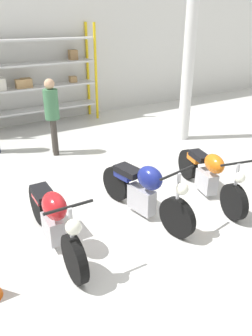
{
  "coord_description": "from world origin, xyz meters",
  "views": [
    {
      "loc": [
        -2.5,
        -3.64,
        2.91
      ],
      "look_at": [
        0.0,
        0.4,
        0.7
      ],
      "focal_mm": 35.0,
      "sensor_mm": 36.0,
      "label": 1
    }
  ],
  "objects_px": {
    "motorcycle_red": "(53,219)",
    "motorcycle_orange": "(209,175)",
    "person_near_rack": "(52,111)",
    "motorcycle_blue": "(144,190)",
    "shelving_rack": "(27,78)"
  },
  "relations": [
    {
      "from": "motorcycle_red",
      "to": "person_near_rack",
      "type": "xyz_separation_m",
      "value": [
        1.23,
        3.26,
        0.55
      ]
    },
    {
      "from": "motorcycle_red",
      "to": "person_near_rack",
      "type": "relative_size",
      "value": 1.2
    },
    {
      "from": "motorcycle_red",
      "to": "motorcycle_blue",
      "type": "relative_size",
      "value": 1.04
    },
    {
      "from": "motorcycle_orange",
      "to": "person_near_rack",
      "type": "xyz_separation_m",
      "value": [
        -1.57,
        3.31,
        0.6
      ]
    },
    {
      "from": "shelving_rack",
      "to": "motorcycle_blue",
      "type": "xyz_separation_m",
      "value": [
        0.06,
        -5.62,
        -0.92
      ]
    },
    {
      "from": "motorcycle_orange",
      "to": "motorcycle_blue",
      "type": "bearing_deg",
      "value": -79.16
    },
    {
      "from": "motorcycle_blue",
      "to": "motorcycle_orange",
      "type": "relative_size",
      "value": 0.97
    },
    {
      "from": "shelving_rack",
      "to": "motorcycle_red",
      "type": "xyz_separation_m",
      "value": [
        -1.41,
        -5.64,
        -0.92
      ]
    },
    {
      "from": "motorcycle_orange",
      "to": "person_near_rack",
      "type": "bearing_deg",
      "value": -141.09
    },
    {
      "from": "shelving_rack",
      "to": "motorcycle_orange",
      "type": "distance_m",
      "value": 5.93
    },
    {
      "from": "motorcycle_blue",
      "to": "motorcycle_red",
      "type": "bearing_deg",
      "value": -98.35
    },
    {
      "from": "motorcycle_red",
      "to": "motorcycle_orange",
      "type": "distance_m",
      "value": 2.8
    },
    {
      "from": "shelving_rack",
      "to": "person_near_rack",
      "type": "bearing_deg",
      "value": -94.5
    },
    {
      "from": "motorcycle_red",
      "to": "motorcycle_orange",
      "type": "bearing_deg",
      "value": 90.32
    },
    {
      "from": "motorcycle_red",
      "to": "motorcycle_blue",
      "type": "distance_m",
      "value": 1.48
    }
  ]
}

